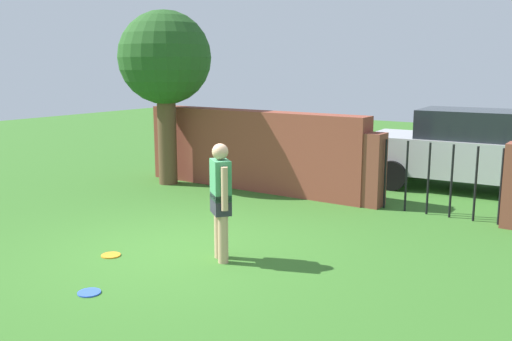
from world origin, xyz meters
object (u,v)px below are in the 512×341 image
at_px(person, 221,197).
at_px(car, 468,150).
at_px(tree, 165,61).
at_px(frisbee_blue, 89,293).
at_px(frisbee_orange, 111,255).

relative_size(person, car, 0.38).
bearing_deg(tree, person, -39.40).
bearing_deg(person, frisbee_blue, 110.71).
bearing_deg(car, frisbee_orange, 63.42).
distance_m(tree, frisbee_orange, 5.61).
bearing_deg(tree, frisbee_orange, -56.67).
bearing_deg(frisbee_blue, frisbee_orange, 127.55).
height_order(tree, person, tree).
distance_m(frisbee_blue, frisbee_orange, 1.32).
bearing_deg(frisbee_blue, car, 74.74).
xyz_separation_m(tree, car, (5.75, 3.12, -1.87)).
xyz_separation_m(person, frisbee_blue, (-0.59, -1.79, -0.89)).
height_order(person, frisbee_orange, person).
bearing_deg(frisbee_orange, car, 67.04).
distance_m(tree, person, 5.59).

